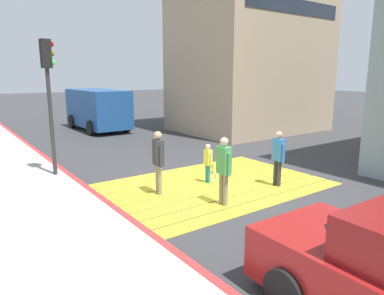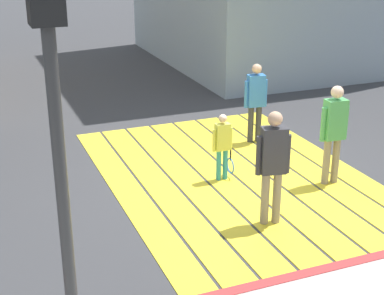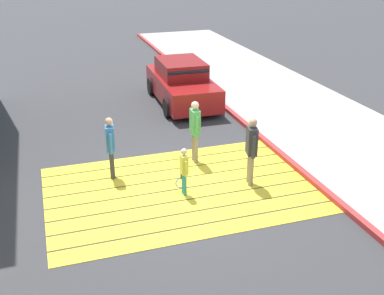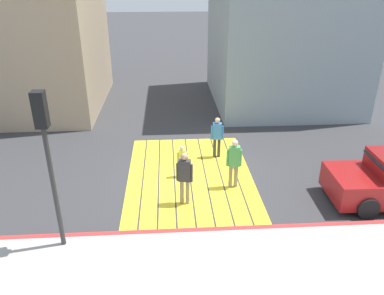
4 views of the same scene
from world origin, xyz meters
TOP-DOWN VIEW (x-y plane):
  - ground_plane at (0.00, 0.00)m, footprint 120.00×120.00m
  - crosswalk_stripes at (0.00, -0.00)m, footprint 6.40×4.35m
  - sidewalk_west at (-5.60, 0.00)m, footprint 4.80×40.00m
  - curb_painted at (-3.25, 0.00)m, footprint 0.16×40.00m
  - car_parked_near_curb at (-2.00, -6.40)m, footprint 2.07×4.34m
  - pedestrian_adult_lead at (1.46, -1.13)m, footprint 0.25×0.48m
  - pedestrian_adult_trailing at (-0.84, -1.39)m, footprint 0.24×0.50m
  - pedestrian_adult_side at (-1.73, 0.26)m, footprint 0.29×0.50m
  - pedestrian_child_with_racket at (-0.02, 0.26)m, footprint 0.28×0.37m

SIDE VIEW (x-z plane):
  - ground_plane at x=0.00m, z-range 0.00..0.00m
  - crosswalk_stripes at x=0.00m, z-range 0.00..0.01m
  - sidewalk_west at x=-5.60m, z-range 0.00..0.12m
  - curb_painted at x=-3.25m, z-range 0.00..0.13m
  - pedestrian_child_with_racket at x=-0.02m, z-range 0.07..1.26m
  - car_parked_near_curb at x=-2.00m, z-range -0.05..1.52m
  - pedestrian_adult_lead at x=1.46m, z-range 0.13..1.76m
  - pedestrian_adult_trailing at x=-0.84m, z-range 0.14..1.87m
  - pedestrian_adult_side at x=-1.73m, z-range 0.14..1.88m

